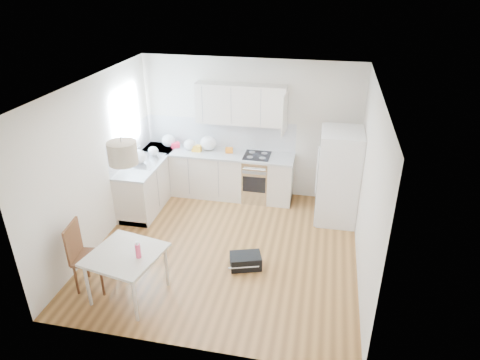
# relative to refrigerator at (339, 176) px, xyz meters

# --- Properties ---
(floor) EXTENTS (4.20, 4.20, 0.00)m
(floor) POSITION_rel_refrigerator_xyz_m (-1.75, -1.36, -0.85)
(floor) COLOR brown
(floor) RESTS_ON ground
(ceiling) EXTENTS (4.20, 4.20, 0.00)m
(ceiling) POSITION_rel_refrigerator_xyz_m (-1.75, -1.36, 1.85)
(ceiling) COLOR white
(ceiling) RESTS_ON wall_back
(wall_back) EXTENTS (4.20, 0.00, 4.20)m
(wall_back) POSITION_rel_refrigerator_xyz_m (-1.75, 0.74, 0.50)
(wall_back) COLOR white
(wall_back) RESTS_ON floor
(wall_left) EXTENTS (0.00, 4.20, 4.20)m
(wall_left) POSITION_rel_refrigerator_xyz_m (-3.85, -1.36, 0.50)
(wall_left) COLOR white
(wall_left) RESTS_ON floor
(wall_right) EXTENTS (0.00, 4.20, 4.20)m
(wall_right) POSITION_rel_refrigerator_xyz_m (0.35, -1.36, 0.50)
(wall_right) COLOR white
(wall_right) RESTS_ON floor
(window_glassblock) EXTENTS (0.02, 1.00, 1.00)m
(window_glassblock) POSITION_rel_refrigerator_xyz_m (-3.84, -0.21, 0.90)
(window_glassblock) COLOR #BFE0F9
(window_glassblock) RESTS_ON wall_left
(cabinets_back) EXTENTS (3.00, 0.60, 0.88)m
(cabinets_back) POSITION_rel_refrigerator_xyz_m (-2.35, 0.44, -0.41)
(cabinets_back) COLOR silver
(cabinets_back) RESTS_ON floor
(cabinets_left) EXTENTS (0.60, 1.80, 0.88)m
(cabinets_left) POSITION_rel_refrigerator_xyz_m (-3.55, -0.16, -0.41)
(cabinets_left) COLOR silver
(cabinets_left) RESTS_ON floor
(counter_back) EXTENTS (3.02, 0.64, 0.04)m
(counter_back) POSITION_rel_refrigerator_xyz_m (-2.35, 0.44, 0.05)
(counter_back) COLOR #B0B3B5
(counter_back) RESTS_ON cabinets_back
(counter_left) EXTENTS (0.64, 1.82, 0.04)m
(counter_left) POSITION_rel_refrigerator_xyz_m (-3.55, -0.16, 0.05)
(counter_left) COLOR #B0B3B5
(counter_left) RESTS_ON cabinets_left
(backsplash_back) EXTENTS (3.00, 0.01, 0.58)m
(backsplash_back) POSITION_rel_refrigerator_xyz_m (-2.35, 0.74, 0.36)
(backsplash_back) COLOR white
(backsplash_back) RESTS_ON wall_back
(backsplash_left) EXTENTS (0.01, 1.80, 0.58)m
(backsplash_left) POSITION_rel_refrigerator_xyz_m (-3.85, -0.16, 0.36)
(backsplash_left) COLOR white
(backsplash_left) RESTS_ON wall_left
(upper_cabinets) EXTENTS (1.70, 0.32, 0.75)m
(upper_cabinets) POSITION_rel_refrigerator_xyz_m (-1.90, 0.58, 1.03)
(upper_cabinets) COLOR silver
(upper_cabinets) RESTS_ON wall_back
(range_oven) EXTENTS (0.50, 0.61, 0.88)m
(range_oven) POSITION_rel_refrigerator_xyz_m (-1.55, 0.44, -0.41)
(range_oven) COLOR silver
(range_oven) RESTS_ON floor
(sink) EXTENTS (0.50, 0.80, 0.16)m
(sink) POSITION_rel_refrigerator_xyz_m (-3.55, -0.21, 0.07)
(sink) COLOR silver
(sink) RESTS_ON counter_left
(refrigerator) EXTENTS (0.83, 0.86, 1.69)m
(refrigerator) POSITION_rel_refrigerator_xyz_m (0.00, 0.00, 0.00)
(refrigerator) COLOR white
(refrigerator) RESTS_ON floor
(dining_table) EXTENTS (1.06, 1.06, 0.71)m
(dining_table) POSITION_rel_refrigerator_xyz_m (-2.81, -2.71, -0.21)
(dining_table) COLOR beige
(dining_table) RESTS_ON floor
(dining_chair) EXTENTS (0.49, 0.49, 1.04)m
(dining_chair) POSITION_rel_refrigerator_xyz_m (-3.39, -2.64, -0.33)
(dining_chair) COLOR #452814
(dining_chair) RESTS_ON floor
(drink_bottle) EXTENTS (0.08, 0.08, 0.25)m
(drink_bottle) POSITION_rel_refrigerator_xyz_m (-2.60, -2.76, -0.01)
(drink_bottle) COLOR #ED4168
(drink_bottle) RESTS_ON dining_table
(gym_bag) EXTENTS (0.54, 0.44, 0.22)m
(gym_bag) POSITION_rel_refrigerator_xyz_m (-1.34, -1.77, -0.74)
(gym_bag) COLOR black
(gym_bag) RESTS_ON floor
(pendant_lamp) EXTENTS (0.38, 0.38, 0.27)m
(pendant_lamp) POSITION_rel_refrigerator_xyz_m (-2.66, -2.69, 1.33)
(pendant_lamp) COLOR beige
(pendant_lamp) RESTS_ON ceiling
(grocery_bag_a) EXTENTS (0.28, 0.24, 0.25)m
(grocery_bag_a) POSITION_rel_refrigerator_xyz_m (-3.37, 0.55, 0.20)
(grocery_bag_a) COLOR white
(grocery_bag_a) RESTS_ON counter_back
(grocery_bag_b) EXTENTS (0.25, 0.21, 0.23)m
(grocery_bag_b) POSITION_rel_refrigerator_xyz_m (-2.89, 0.45, 0.19)
(grocery_bag_b) COLOR white
(grocery_bag_b) RESTS_ON counter_back
(grocery_bag_c) EXTENTS (0.32, 0.27, 0.29)m
(grocery_bag_c) POSITION_rel_refrigerator_xyz_m (-2.54, 0.53, 0.22)
(grocery_bag_c) COLOR white
(grocery_bag_c) RESTS_ON counter_back
(grocery_bag_d) EXTENTS (0.19, 0.17, 0.18)m
(grocery_bag_d) POSITION_rel_refrigerator_xyz_m (-3.51, 0.06, 0.16)
(grocery_bag_d) COLOR white
(grocery_bag_d) RESTS_ON counter_back
(grocery_bag_e) EXTENTS (0.29, 0.25, 0.26)m
(grocery_bag_e) POSITION_rel_refrigerator_xyz_m (-3.62, -0.33, 0.20)
(grocery_bag_e) COLOR white
(grocery_bag_e) RESTS_ON counter_left
(snack_orange) EXTENTS (0.16, 0.12, 0.10)m
(snack_orange) POSITION_rel_refrigerator_xyz_m (-2.11, 0.49, 0.12)
(snack_orange) COLOR orange
(snack_orange) RESTS_ON counter_back
(snack_yellow) EXTENTS (0.18, 0.11, 0.12)m
(snack_yellow) POSITION_rel_refrigerator_xyz_m (-2.75, 0.42, 0.14)
(snack_yellow) COLOR #F7AC27
(snack_yellow) RESTS_ON counter_back
(snack_red) EXTENTS (0.19, 0.18, 0.11)m
(snack_red) POSITION_rel_refrigerator_xyz_m (-3.23, 0.52, 0.13)
(snack_red) COLOR red
(snack_red) RESTS_ON counter_back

